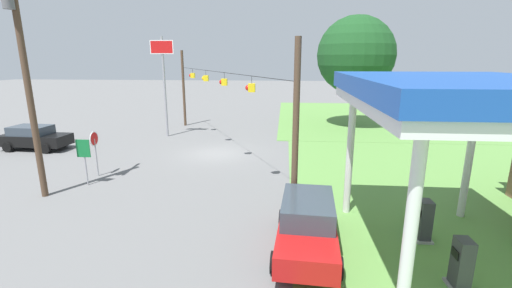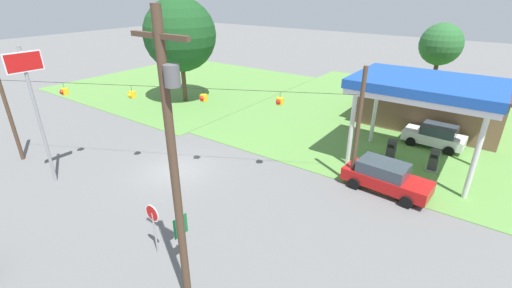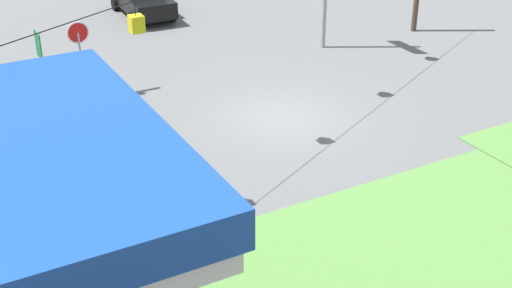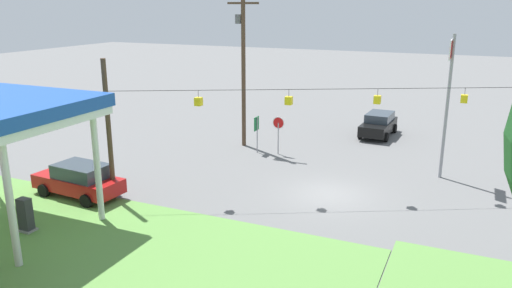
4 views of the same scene
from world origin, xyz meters
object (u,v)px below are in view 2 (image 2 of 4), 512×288
object	(u,v)px
route_sign	(181,231)
tree_west_verge	(180,35)
stop_sign_roadside	(153,219)
tree_behind_station	(441,45)
utility_pole_main	(174,164)
fuel_pump_near	(391,150)
gas_station_canopy	(426,88)
fuel_pump_far	(434,161)
car_at_pumps_front	(385,177)
stop_sign_overhead	(32,93)
car_at_pumps_rear	(435,136)
gas_station_store	(433,102)

from	to	relation	value
route_sign	tree_west_verge	xyz separation A→B (m)	(-17.01, 16.28, 4.89)
stop_sign_roadside	tree_behind_station	distance (m)	34.27
utility_pole_main	fuel_pump_near	bearing A→B (deg)	80.52
gas_station_canopy	tree_behind_station	size ratio (longest dim) A/B	1.09
tree_west_verge	stop_sign_roadside	bearing A→B (deg)	-46.66
gas_station_canopy	utility_pole_main	world-z (taller)	utility_pole_main
fuel_pump_far	car_at_pumps_front	size ratio (longest dim) A/B	0.31
tree_west_verge	stop_sign_overhead	bearing A→B (deg)	-70.83
car_at_pumps_rear	tree_west_verge	xyz separation A→B (m)	(-23.20, -2.76, 5.71)
fuel_pump_near	fuel_pump_far	bearing A→B (deg)	0.00
fuel_pump_near	stop_sign_roadside	size ratio (longest dim) A/B	0.61
fuel_pump_far	car_at_pumps_rear	distance (m)	4.18
fuel_pump_near	stop_sign_overhead	bearing A→B (deg)	-136.93
gas_station_store	car_at_pumps_rear	bearing A→B (deg)	-75.66
gas_station_canopy	tree_behind_station	xyz separation A→B (m)	(-2.33, 18.61, 0.14)
car_at_pumps_rear	fuel_pump_far	bearing A→B (deg)	102.33
fuel_pump_far	stop_sign_roadside	bearing A→B (deg)	-118.74
car_at_pumps_rear	utility_pole_main	distance (m)	21.34
fuel_pump_near	tree_west_verge	xyz separation A→B (m)	(-21.25, 1.36, 5.87)
gas_station_store	tree_behind_station	world-z (taller)	tree_behind_station
utility_pole_main	gas_station_canopy	bearing A→B (deg)	76.04
gas_station_canopy	car_at_pumps_rear	distance (m)	6.03
gas_station_store	stop_sign_overhead	bearing A→B (deg)	-124.14
gas_station_store	stop_sign_roadside	world-z (taller)	gas_station_store
car_at_pumps_front	stop_sign_overhead	xyz separation A→B (m)	(-16.50, -10.54, 4.59)
tree_behind_station	gas_station_canopy	bearing A→B (deg)	-82.86
utility_pole_main	tree_behind_station	bearing A→B (deg)	87.23
stop_sign_roadside	utility_pole_main	xyz separation A→B (m)	(2.98, -0.98, 3.95)
fuel_pump_near	tree_west_verge	bearing A→B (deg)	176.33
gas_station_store	utility_pole_main	size ratio (longest dim) A/B	1.04
gas_station_store	stop_sign_overhead	world-z (taller)	stop_sign_overhead
tree_behind_station	car_at_pumps_rear	bearing A→B (deg)	-78.44
car_at_pumps_rear	utility_pole_main	size ratio (longest dim) A/B	0.41
utility_pole_main	tree_west_verge	distance (m)	25.52
stop_sign_overhead	tree_west_verge	size ratio (longest dim) A/B	0.79
route_sign	fuel_pump_far	bearing A→B (deg)	65.25
tree_behind_station	stop_sign_overhead	bearing A→B (deg)	-113.79
car_at_pumps_front	car_at_pumps_rear	distance (m)	8.31
gas_station_canopy	tree_behind_station	distance (m)	18.76
car_at_pumps_front	stop_sign_roadside	xyz separation A→B (m)	(-6.49, -11.03, 0.91)
gas_station_store	car_at_pumps_front	distance (m)	13.52
car_at_pumps_rear	gas_station_store	bearing A→B (deg)	-72.75
tree_behind_station	route_sign	bearing A→B (deg)	-95.50
gas_station_canopy	tree_west_verge	distance (m)	22.65
gas_station_store	route_sign	bearing A→B (deg)	-101.29
stop_sign_overhead	gas_station_store	bearing A→B (deg)	55.86
car_at_pumps_rear	stop_sign_roadside	size ratio (longest dim) A/B	1.68
gas_station_store	stop_sign_roadside	xyz separation A→B (m)	(-6.28, -24.51, -0.04)
fuel_pump_far	tree_behind_station	world-z (taller)	tree_behind_station
utility_pole_main	tree_west_verge	bearing A→B (deg)	136.70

